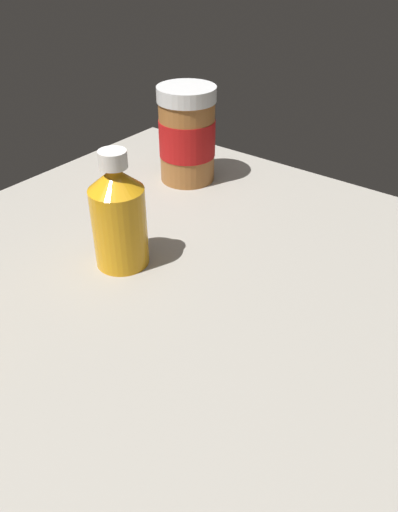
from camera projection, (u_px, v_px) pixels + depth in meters
ground_plane at (154, 304)px, 57.13cm from camera, size 70.37×78.48×3.28cm
peanut_butter_jar at (187, 135)px, 76.40cm from camera, size 8.78×8.78×14.44cm
honey_bottle at (119, 215)px, 57.60cm from camera, size 6.35×6.35×14.25cm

